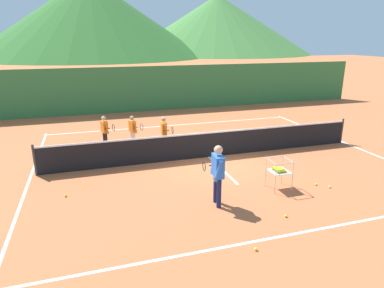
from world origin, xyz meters
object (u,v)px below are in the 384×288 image
ball_cart (279,170)px  tennis_ball_4 (66,196)px  tennis_ball_3 (330,187)px  student_2 (164,131)px  tennis_net (209,144)px  tennis_ball_5 (316,184)px  tennis_ball_1 (286,216)px  instructor (217,170)px  tennis_ball_2 (256,249)px  student_0 (105,129)px  student_1 (133,128)px

ball_cart → tennis_ball_4: size_ratio=13.22×
tennis_ball_3 → tennis_ball_4: 7.72m
student_2 → tennis_ball_3: size_ratio=20.18×
tennis_net → tennis_ball_5: tennis_net is taller
tennis_ball_4 → tennis_ball_5: 7.39m
ball_cart → tennis_net: bearing=107.4°
tennis_ball_4 → tennis_ball_1: bearing=-28.1°
instructor → student_2: size_ratio=1.22×
ball_cart → tennis_ball_4: bearing=167.9°
student_2 → tennis_ball_4: (-3.59, -3.15, -0.79)m
ball_cart → tennis_ball_2: ball_cart is taller
tennis_ball_3 → tennis_net: bearing=124.6°
tennis_net → student_0: size_ratio=9.13×
student_1 → tennis_ball_2: (1.45, -7.92, -0.74)m
student_1 → tennis_ball_2: student_1 is taller
tennis_net → student_1: student_1 is taller
tennis_ball_3 → tennis_ball_5: bearing=136.4°
tennis_ball_3 → tennis_ball_4: bearing=167.1°
tennis_ball_3 → student_0: bearing=135.8°
instructor → student_0: 6.44m
student_0 → tennis_ball_3: 8.58m
ball_cart → tennis_ball_4: (-6.02, 1.29, -0.56)m
instructor → tennis_ball_1: bearing=-39.2°
instructor → student_0: (-2.51, 5.93, -0.21)m
tennis_ball_2 → tennis_ball_3: (3.58, 2.15, 0.00)m
tennis_ball_3 → student_1: bearing=131.1°
instructor → ball_cart: 2.18m
tennis_ball_2 → tennis_ball_3: 4.17m
student_1 → student_2: bearing=-39.3°
ball_cart → tennis_ball_1: (-0.69, -1.56, -0.56)m
tennis_net → ball_cart: bearing=-72.6°
tennis_ball_1 → student_2: bearing=106.1°
tennis_ball_1 → tennis_ball_4: (-5.32, 2.85, 0.00)m
student_0 → ball_cart: bearing=-50.1°
tennis_ball_3 → instructor: bearing=179.6°
tennis_ball_2 → tennis_ball_4: (-3.95, 3.88, 0.00)m
instructor → student_0: instructor is taller
student_2 → tennis_ball_5: bearing=-51.6°
instructor → tennis_ball_1: 2.06m
tennis_ball_2 → tennis_ball_1: bearing=36.8°
ball_cart → tennis_ball_5: size_ratio=13.22×
instructor → ball_cart: size_ratio=1.86×
student_1 → tennis_ball_5: student_1 is taller
student_1 → ball_cart: (3.52, -5.34, -0.18)m
tennis_ball_2 → tennis_ball_4: size_ratio=1.00×
ball_cart → tennis_ball_3: bearing=-16.0°
tennis_ball_1 → tennis_ball_5: 2.37m
ball_cart → tennis_ball_3: (1.51, -0.43, -0.56)m
student_0 → tennis_ball_5: student_0 is taller
student_1 → tennis_ball_3: bearing=-48.9°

